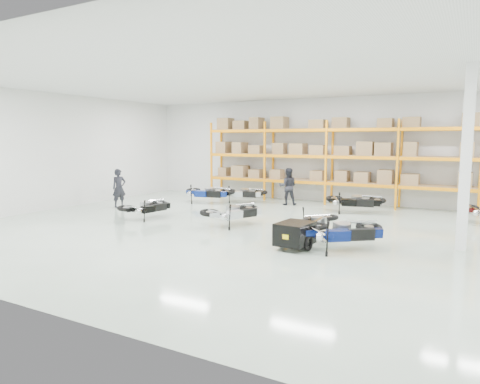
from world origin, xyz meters
The scene contains 13 objects.
room centered at (0.00, 0.00, 2.25)m, with size 18.00×18.00×18.00m.
pallet_rack centered at (0.00, 6.45, 2.26)m, with size 11.28×0.98×3.62m.
structural_column centered at (5.20, 0.50, 2.25)m, with size 0.25×0.25×4.50m, color white.
moto_blue_centre centered at (2.61, -0.96, 0.60)m, with size 0.87×1.97×1.20m, color #07134B, non-canonical shape.
moto_silver_left centered at (-1.18, 0.38, 0.56)m, with size 0.81×1.83×1.12m, color #B7BABF, non-canonical shape.
moto_black_far_left centered at (-4.39, 0.00, 0.52)m, with size 0.76×1.70×1.04m, color black, non-canonical shape.
moto_touring_right centered at (1.57, 0.18, 0.52)m, with size 0.76×1.70×1.04m, color black, non-canonical shape.
trailer centered at (1.57, -1.42, 0.39)m, with size 0.84×1.61×0.66m.
moto_back_a centered at (-4.55, 4.07, 0.59)m, with size 0.85×1.92×1.17m, color navy, non-canonical shape.
moto_back_b centered at (-3.32, 4.98, 0.53)m, with size 0.77×1.74×1.06m, color #AFB5B9, non-canonical shape.
moto_back_c centered at (1.58, 4.62, 0.57)m, with size 0.83×1.88×1.15m, color black, non-canonical shape.
person_left centered at (-7.10, 1.45, 0.77)m, with size 0.56×0.37×1.54m, color black.
person_back centered at (-1.36, 5.25, 0.77)m, with size 0.75×0.58×1.54m, color black.
Camera 1 is at (5.37, -11.18, 2.71)m, focal length 32.00 mm.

